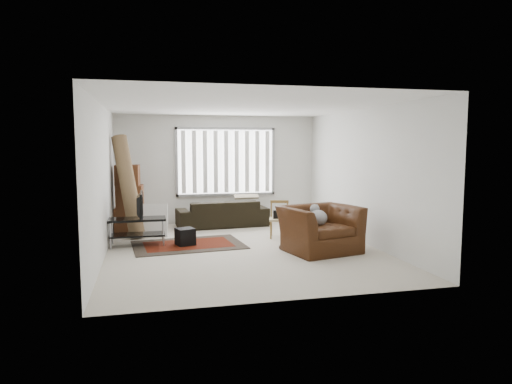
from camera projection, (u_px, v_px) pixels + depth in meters
room at (238, 156)px, 9.05m from camera, size 6.00×6.02×2.71m
persian_rug at (188, 245)px, 9.01m from camera, size 2.25×1.62×0.02m
tv_stand at (137, 226)px, 8.94m from camera, size 1.09×0.49×0.55m
tv at (137, 205)px, 8.89m from camera, size 0.11×0.89×0.51m
subwoofer at (185, 237)px, 8.95m from camera, size 0.41×0.41×0.33m
moving_boxes at (129, 201)px, 10.26m from camera, size 0.67×0.61×1.53m
white_flatpack at (155, 220)px, 9.83m from camera, size 0.58×0.27×0.71m
rolled_rug at (128, 186)px, 9.76m from camera, size 0.80×1.02×2.20m
sofa at (222, 209)px, 11.06m from camera, size 2.24×1.11×0.84m
side_chair at (279, 217)px, 9.75m from camera, size 0.52×0.52×0.78m
armchair at (320, 226)px, 8.45m from camera, size 1.53×1.40×0.97m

